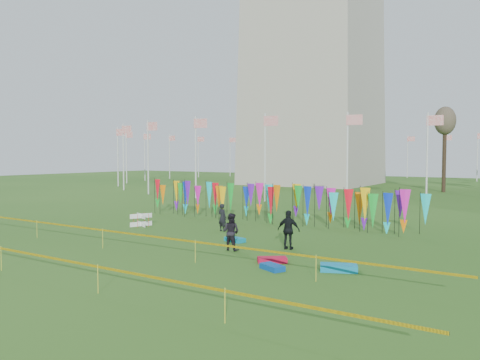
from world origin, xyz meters
The scene contains 13 objects.
ground centered at (0.00, 0.00, 0.00)m, with size 160.00×160.00×0.00m, color #265117.
flagpole_ring centered at (-14.00, 48.00, 4.00)m, with size 57.40×56.16×8.00m.
banner_row centered at (0.28, 9.17, 1.43)m, with size 18.64×0.64×2.31m.
caution_tape_near centered at (-0.22, -1.82, 0.78)m, with size 26.00×0.02×0.90m.
caution_tape_far centered at (-0.22, -6.63, 0.78)m, with size 26.00×0.02×0.90m.
box_kite centered at (-5.40, 3.83, 0.38)m, with size 0.69×0.69×0.77m.
person_left centered at (-0.36, 5.00, 0.76)m, with size 0.56×0.41×1.53m, color black.
person_mid centered at (2.95, 0.93, 0.82)m, with size 0.80×0.49×1.65m, color black.
person_right centered at (5.01, 2.47, 0.87)m, with size 1.03×0.58×1.75m, color black.
kite_bag_turquoise centered at (1.97, 2.73, 0.10)m, with size 1.03×0.52×0.21m, color #0B89AC.
kite_bag_blue centered at (6.20, -1.20, 0.10)m, with size 0.95×0.50×0.20m, color #0A49A5.
kite_bag_red centered at (5.63, -0.17, 0.10)m, with size 1.14×0.52×0.21m, color red.
kite_bag_teal centered at (8.32, -0.08, 0.13)m, with size 1.31×0.63×0.25m, color #0D88BE.
Camera 1 is at (14.36, -16.06, 4.18)m, focal length 35.00 mm.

